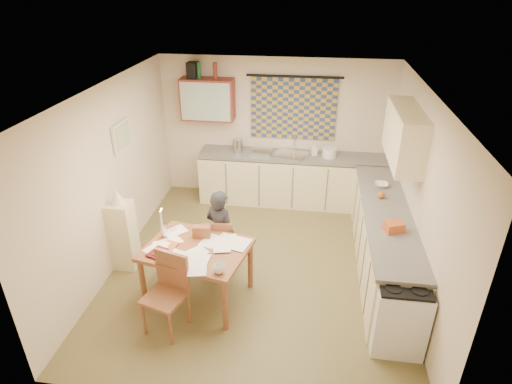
# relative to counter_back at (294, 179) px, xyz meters

# --- Properties ---
(floor) EXTENTS (4.00, 4.50, 0.02)m
(floor) POSITION_rel_counter_back_xyz_m (-0.37, -1.95, -0.46)
(floor) COLOR brown
(floor) RESTS_ON ground
(ceiling) EXTENTS (4.00, 4.50, 0.02)m
(ceiling) POSITION_rel_counter_back_xyz_m (-0.37, -1.95, 2.06)
(ceiling) COLOR white
(ceiling) RESTS_ON floor
(wall_back) EXTENTS (4.00, 0.02, 2.50)m
(wall_back) POSITION_rel_counter_back_xyz_m (-0.37, 0.31, 0.80)
(wall_back) COLOR beige
(wall_back) RESTS_ON floor
(wall_front) EXTENTS (4.00, 0.02, 2.50)m
(wall_front) POSITION_rel_counter_back_xyz_m (-0.37, -4.21, 0.80)
(wall_front) COLOR beige
(wall_front) RESTS_ON floor
(wall_left) EXTENTS (0.02, 4.50, 2.50)m
(wall_left) POSITION_rel_counter_back_xyz_m (-2.38, -1.95, 0.80)
(wall_left) COLOR beige
(wall_left) RESTS_ON floor
(wall_right) EXTENTS (0.02, 4.50, 2.50)m
(wall_right) POSITION_rel_counter_back_xyz_m (1.64, -1.95, 0.80)
(wall_right) COLOR beige
(wall_right) RESTS_ON floor
(window_blind) EXTENTS (1.45, 0.03, 1.05)m
(window_blind) POSITION_rel_counter_back_xyz_m (-0.07, 0.27, 1.20)
(window_blind) COLOR navy
(window_blind) RESTS_ON wall_back
(curtain_rod) EXTENTS (1.60, 0.04, 0.04)m
(curtain_rod) POSITION_rel_counter_back_xyz_m (-0.07, 0.25, 1.75)
(curtain_rod) COLOR black
(curtain_rod) RESTS_ON wall_back
(wall_cabinet) EXTENTS (0.90, 0.34, 0.70)m
(wall_cabinet) POSITION_rel_counter_back_xyz_m (-1.52, 0.13, 1.35)
(wall_cabinet) COLOR maroon
(wall_cabinet) RESTS_ON wall_back
(wall_cabinet_glass) EXTENTS (0.84, 0.02, 0.64)m
(wall_cabinet_glass) POSITION_rel_counter_back_xyz_m (-1.52, -0.04, 1.35)
(wall_cabinet_glass) COLOR #99B2A5
(wall_cabinet_glass) RESTS_ON wall_back
(upper_cabinet_right) EXTENTS (0.34, 1.30, 0.70)m
(upper_cabinet_right) POSITION_rel_counter_back_xyz_m (1.46, -1.40, 1.40)
(upper_cabinet_right) COLOR beige
(upper_cabinet_right) RESTS_ON wall_right
(framed_print) EXTENTS (0.04, 0.50, 0.40)m
(framed_print) POSITION_rel_counter_back_xyz_m (-2.34, -1.55, 1.25)
(framed_print) COLOR beige
(framed_print) RESTS_ON wall_left
(print_canvas) EXTENTS (0.01, 0.42, 0.32)m
(print_canvas) POSITION_rel_counter_back_xyz_m (-2.31, -1.55, 1.25)
(print_canvas) COLOR beige
(print_canvas) RESTS_ON wall_left
(counter_back) EXTENTS (3.30, 0.62, 0.92)m
(counter_back) POSITION_rel_counter_back_xyz_m (0.00, 0.00, 0.00)
(counter_back) COLOR beige
(counter_back) RESTS_ON floor
(counter_right) EXTENTS (0.62, 2.95, 0.92)m
(counter_right) POSITION_rel_counter_back_xyz_m (1.33, -1.76, -0.00)
(counter_right) COLOR beige
(counter_right) RESTS_ON floor
(stove) EXTENTS (0.55, 0.55, 0.86)m
(stove) POSITION_rel_counter_back_xyz_m (1.33, -3.15, -0.02)
(stove) COLOR white
(stove) RESTS_ON floor
(sink) EXTENTS (0.65, 0.58, 0.10)m
(sink) POSITION_rel_counter_back_xyz_m (-0.07, 0.00, 0.43)
(sink) COLOR silver
(sink) RESTS_ON counter_back
(tap) EXTENTS (0.03, 0.03, 0.28)m
(tap) POSITION_rel_counter_back_xyz_m (-0.02, 0.18, 0.61)
(tap) COLOR silver
(tap) RESTS_ON counter_back
(dish_rack) EXTENTS (0.37, 0.32, 0.06)m
(dish_rack) POSITION_rel_counter_back_xyz_m (-0.58, 0.00, 0.50)
(dish_rack) COLOR silver
(dish_rack) RESTS_ON counter_back
(kettle) EXTENTS (0.23, 0.23, 0.24)m
(kettle) POSITION_rel_counter_back_xyz_m (-0.99, -0.00, 0.59)
(kettle) COLOR silver
(kettle) RESTS_ON counter_back
(mixing_bowl) EXTENTS (0.30, 0.30, 0.16)m
(mixing_bowl) POSITION_rel_counter_back_xyz_m (0.59, -0.00, 0.55)
(mixing_bowl) COLOR white
(mixing_bowl) RESTS_ON counter_back
(soap_bottle) EXTENTS (0.14, 0.14, 0.21)m
(soap_bottle) POSITION_rel_counter_back_xyz_m (0.33, 0.05, 0.57)
(soap_bottle) COLOR white
(soap_bottle) RESTS_ON counter_back
(bowl) EXTENTS (0.22, 0.22, 0.05)m
(bowl) POSITION_rel_counter_back_xyz_m (1.33, -1.03, 0.49)
(bowl) COLOR white
(bowl) RESTS_ON counter_right
(orange_bag) EXTENTS (0.26, 0.23, 0.12)m
(orange_bag) POSITION_rel_counter_back_xyz_m (1.33, -2.26, 0.53)
(orange_bag) COLOR #C15226
(orange_bag) RESTS_ON counter_right
(fruit_orange) EXTENTS (0.10, 0.10, 0.10)m
(fruit_orange) POSITION_rel_counter_back_xyz_m (1.28, -1.41, 0.52)
(fruit_orange) COLOR #C15226
(fruit_orange) RESTS_ON counter_right
(speaker) EXTENTS (0.18, 0.21, 0.26)m
(speaker) POSITION_rel_counter_back_xyz_m (-1.75, 0.13, 1.83)
(speaker) COLOR black
(speaker) RESTS_ON wall_cabinet
(bottle_green) EXTENTS (0.07, 0.07, 0.26)m
(bottle_green) POSITION_rel_counter_back_xyz_m (-1.65, 0.13, 1.83)
(bottle_green) COLOR #195926
(bottle_green) RESTS_ON wall_cabinet
(bottle_brown) EXTENTS (0.09, 0.09, 0.26)m
(bottle_brown) POSITION_rel_counter_back_xyz_m (-1.37, 0.13, 1.83)
(bottle_brown) COLOR maroon
(bottle_brown) RESTS_ON wall_cabinet
(dining_table) EXTENTS (1.38, 1.16, 0.75)m
(dining_table) POSITION_rel_counter_back_xyz_m (-1.03, -2.70, -0.07)
(dining_table) COLOR brown
(dining_table) RESTS_ON floor
(chair_far) EXTENTS (0.43, 0.43, 0.85)m
(chair_far) POSITION_rel_counter_back_xyz_m (-0.88, -2.13, -0.19)
(chair_far) COLOR brown
(chair_far) RESTS_ON floor
(chair_near) EXTENTS (0.53, 0.53, 0.95)m
(chair_near) POSITION_rel_counter_back_xyz_m (-1.25, -3.27, -0.16)
(chair_near) COLOR brown
(chair_near) RESTS_ON floor
(person) EXTENTS (0.70, 0.66, 1.26)m
(person) POSITION_rel_counter_back_xyz_m (-0.85, -2.16, 0.18)
(person) COLOR black
(person) RESTS_ON floor
(shelf_stand) EXTENTS (0.32, 0.30, 1.00)m
(shelf_stand) POSITION_rel_counter_back_xyz_m (-2.21, -2.21, 0.05)
(shelf_stand) COLOR beige
(shelf_stand) RESTS_ON floor
(lampshade) EXTENTS (0.20, 0.20, 0.22)m
(lampshade) POSITION_rel_counter_back_xyz_m (-2.21, -2.21, 0.66)
(lampshade) COLOR beige
(lampshade) RESTS_ON shelf_stand
(letter_rack) EXTENTS (0.23, 0.12, 0.16)m
(letter_rack) POSITION_rel_counter_back_xyz_m (-1.02, -2.46, 0.38)
(letter_rack) COLOR brown
(letter_rack) RESTS_ON dining_table
(mug) EXTENTS (0.23, 0.23, 0.10)m
(mug) POSITION_rel_counter_back_xyz_m (-0.65, -3.13, 0.35)
(mug) COLOR white
(mug) RESTS_ON dining_table
(magazine) EXTENTS (0.33, 0.35, 0.02)m
(magazine) POSITION_rel_counter_back_xyz_m (-1.54, -2.85, 0.31)
(magazine) COLOR maroon
(magazine) RESTS_ON dining_table
(book) EXTENTS (0.28, 0.31, 0.02)m
(book) POSITION_rel_counter_back_xyz_m (-1.44, -2.72, 0.31)
(book) COLOR #C15226
(book) RESTS_ON dining_table
(orange_box) EXTENTS (0.14, 0.12, 0.04)m
(orange_box) POSITION_rel_counter_back_xyz_m (-1.41, -2.94, 0.32)
(orange_box) COLOR #C15226
(orange_box) RESTS_ON dining_table
(eyeglasses) EXTENTS (0.14, 0.07, 0.02)m
(eyeglasses) POSITION_rel_counter_back_xyz_m (-0.96, -3.00, 0.31)
(eyeglasses) COLOR black
(eyeglasses) RESTS_ON dining_table
(candle_holder) EXTENTS (0.08, 0.08, 0.18)m
(candle_holder) POSITION_rel_counter_back_xyz_m (-1.49, -2.52, 0.39)
(candle_holder) COLOR silver
(candle_holder) RESTS_ON dining_table
(candle) EXTENTS (0.03, 0.03, 0.22)m
(candle) POSITION_rel_counter_back_xyz_m (-1.49, -2.57, 0.59)
(candle) COLOR white
(candle) RESTS_ON dining_table
(candle_flame) EXTENTS (0.02, 0.02, 0.02)m
(candle_flame) POSITION_rel_counter_back_xyz_m (-1.48, -2.54, 0.71)
(candle_flame) COLOR #FFCC66
(candle_flame) RESTS_ON dining_table
(papers) EXTENTS (1.29, 1.06, 0.02)m
(papers) POSITION_rel_counter_back_xyz_m (-1.03, -2.71, 0.31)
(papers) COLOR white
(papers) RESTS_ON dining_table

